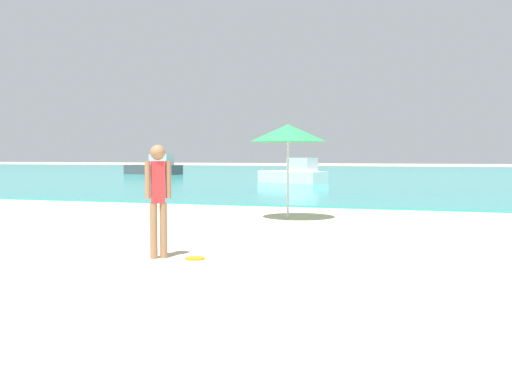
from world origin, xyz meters
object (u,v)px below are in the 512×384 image
at_px(person_standing, 158,194).
at_px(frisbee, 195,258).
at_px(boat_far, 155,167).
at_px(boat_near, 294,174).
at_px(beach_umbrella, 288,133).

xyz_separation_m(person_standing, frisbee, (0.54, 0.08, -0.94)).
height_order(frisbee, boat_far, boat_far).
bearing_deg(boat_near, beach_umbrella, 131.18).
bearing_deg(beach_umbrella, person_standing, -96.37).
relative_size(frisbee, boat_near, 0.07).
bearing_deg(boat_far, beach_umbrella, 133.23).
bearing_deg(boat_far, person_standing, 127.56).
distance_m(boat_far, beach_umbrella, 30.90).
bearing_deg(boat_near, boat_far, -8.57).
bearing_deg(frisbee, boat_far, 117.88).
height_order(frisbee, boat_near, boat_near).
height_order(frisbee, beach_umbrella, beach_umbrella).
xyz_separation_m(boat_near, boat_far, (-13.12, 9.96, 0.07)).
relative_size(person_standing, frisbee, 5.80).
distance_m(person_standing, boat_near, 21.72).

